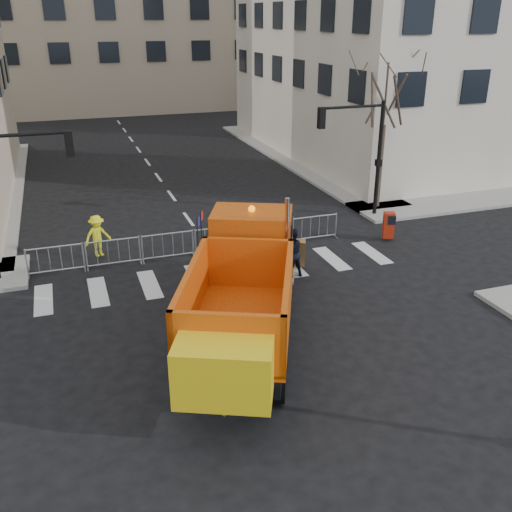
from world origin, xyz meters
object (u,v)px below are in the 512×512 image
object	(u,v)px
cop_c	(256,251)
worker	(97,236)
cop_a	(276,261)
cop_b	(291,253)
newspaper_box	(389,225)
plow_truck	(244,289)

from	to	relation	value
cop_c	worker	bearing A→B (deg)	-61.76
cop_a	cop_b	world-z (taller)	cop_b
cop_b	worker	distance (m)	7.61
worker	newspaper_box	size ratio (longest dim) A/B	1.51
cop_a	cop_b	xyz separation A→B (m)	(0.68, 0.24, 0.14)
plow_truck	cop_c	world-z (taller)	plow_truck
cop_b	worker	bearing A→B (deg)	-37.74
cop_b	cop_c	world-z (taller)	cop_b
plow_truck	cop_c	distance (m)	5.06
cop_b	newspaper_box	bearing A→B (deg)	-165.69
plow_truck	newspaper_box	distance (m)	10.29
plow_truck	cop_b	size ratio (longest dim) A/B	5.68
plow_truck	cop_b	world-z (taller)	plow_truck
plow_truck	cop_b	xyz separation A→B (m)	(3.06, 3.92, -0.86)
cop_c	newspaper_box	xyz separation A→B (m)	(6.41, 1.32, -0.21)
cop_b	newspaper_box	world-z (taller)	cop_b
worker	newspaper_box	distance (m)	11.95
cop_a	plow_truck	bearing A→B (deg)	53.76
cop_b	worker	xyz separation A→B (m)	(-6.50, 3.96, 0.05)
plow_truck	cop_a	world-z (taller)	plow_truck
cop_c	worker	xyz separation A→B (m)	(-5.37, 3.28, 0.07)
cop_b	plow_truck	bearing A→B (deg)	45.55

